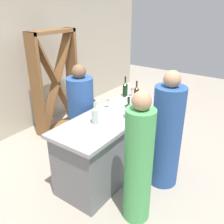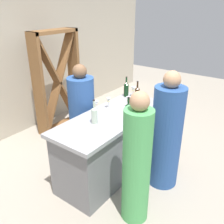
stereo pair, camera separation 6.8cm
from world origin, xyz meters
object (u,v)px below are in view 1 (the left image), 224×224
object	(u,v)px
wine_glass_far_center	(96,104)
person_center_guest	(138,164)
person_left_guest	(166,135)
wine_bottle_second_right_dark_green	(125,89)
water_pitcher	(143,103)
wine_glass_near_right	(132,90)
wine_glass_near_left	(144,98)
person_server_behind	(81,117)
wine_bottle_center_amber_brown	(136,93)
wine_rack	(56,83)
wine_glass_far_left	(108,101)
wine_bottle_leftmost_clear_pale	(95,115)
wine_bottle_second_left_dark_green	(128,110)
wine_glass_near_center	(128,100)

from	to	relation	value
wine_glass_far_center	person_center_guest	bearing A→B (deg)	-118.23
wine_glass_far_center	person_left_guest	bearing A→B (deg)	-77.25
wine_bottle_second_right_dark_green	water_pitcher	world-z (taller)	wine_bottle_second_right_dark_green
wine_glass_near_right	wine_bottle_second_right_dark_green	bearing A→B (deg)	121.26
wine_glass_near_left	person_left_guest	size ratio (longest dim) A/B	0.09
water_pitcher	person_left_guest	distance (m)	0.57
person_server_behind	wine_bottle_center_amber_brown	bearing A→B (deg)	58.33
wine_rack	water_pitcher	bearing A→B (deg)	-93.35
wine_glass_far_left	person_left_guest	xyz separation A→B (m)	(0.05, -0.91, -0.29)
water_pitcher	wine_bottle_leftmost_clear_pale	bearing A→B (deg)	157.77
wine_bottle_center_amber_brown	wine_bottle_second_left_dark_green	bearing A→B (deg)	-158.65
wine_glass_far_center	wine_glass_far_left	bearing A→B (deg)	-23.32
wine_rack	wine_bottle_leftmost_clear_pale	world-z (taller)	wine_rack
water_pitcher	person_left_guest	xyz separation A→B (m)	(-0.17, -0.46, -0.29)
wine_rack	wine_bottle_second_right_dark_green	xyz separation A→B (m)	(0.22, -1.39, 0.09)
wine_glass_near_left	wine_bottle_leftmost_clear_pale	bearing A→B (deg)	166.83
wine_bottle_second_right_dark_green	wine_glass_near_left	xyz separation A→B (m)	(-0.15, -0.43, -0.02)
wine_rack	wine_glass_near_center	distance (m)	1.68
wine_bottle_second_right_dark_green	person_server_behind	bearing A→B (deg)	150.60
wine_glass_near_right	person_server_behind	distance (m)	0.93
wine_glass_near_center	wine_glass_far_center	distance (m)	0.47
wine_bottle_second_left_dark_green	wine_glass_near_right	size ratio (longest dim) A/B	1.80
wine_glass_near_left	wine_glass_near_right	distance (m)	0.39
water_pitcher	wine_bottle_center_amber_brown	bearing A→B (deg)	44.39
person_center_guest	water_pitcher	bearing A→B (deg)	-71.83
wine_glass_near_center	person_server_behind	bearing A→B (deg)	114.79
wine_bottle_second_right_dark_green	wine_glass_near_right	xyz separation A→B (m)	(0.06, -0.10, -0.01)
wine_glass_near_center	wine_glass_far_left	bearing A→B (deg)	130.50
water_pitcher	person_server_behind	size ratio (longest dim) A/B	0.14
person_server_behind	wine_glass_far_left	bearing A→B (deg)	27.92
wine_rack	wine_glass_near_center	bearing A→B (deg)	-94.85
wine_glass_near_center	water_pitcher	bearing A→B (deg)	-82.38
wine_bottle_center_amber_brown	wine_glass_near_left	xyz separation A→B (m)	(-0.10, -0.19, -0.01)
wine_glass_far_center	person_left_guest	size ratio (longest dim) A/B	0.09
wine_glass_near_left	wine_glass_far_left	world-z (taller)	wine_glass_far_left
water_pitcher	person_center_guest	xyz separation A→B (m)	(-0.93, -0.47, -0.29)
wine_bottle_center_amber_brown	wine_glass_far_center	world-z (taller)	wine_bottle_center_amber_brown
wine_bottle_leftmost_clear_pale	wine_glass_near_left	size ratio (longest dim) A/B	2.19
wine_glass_near_left	person_center_guest	world-z (taller)	person_center_guest
wine_glass_near_right	wine_glass_far_left	distance (m)	0.61
wine_bottle_second_right_dark_green	water_pitcher	size ratio (longest dim) A/B	1.50
wine_bottle_center_amber_brown	person_server_behind	bearing A→B (deg)	135.08
wine_bottle_center_amber_brown	wine_glass_far_left	bearing A→B (deg)	160.53
wine_bottle_second_right_dark_green	person_left_guest	xyz separation A→B (m)	(-0.50, -0.97, -0.31)
wine_glass_near_center	person_left_guest	distance (m)	0.76
wine_glass_far_center	wine_bottle_leftmost_clear_pale	bearing A→B (deg)	-144.07
wine_glass_far_center	wine_glass_near_right	bearing A→B (deg)	-8.11
wine_bottle_leftmost_clear_pale	person_server_behind	world-z (taller)	person_server_behind
person_center_guest	person_server_behind	xyz separation A→B (m)	(0.60, 1.36, -0.04)
water_pitcher	person_left_guest	bearing A→B (deg)	-110.79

